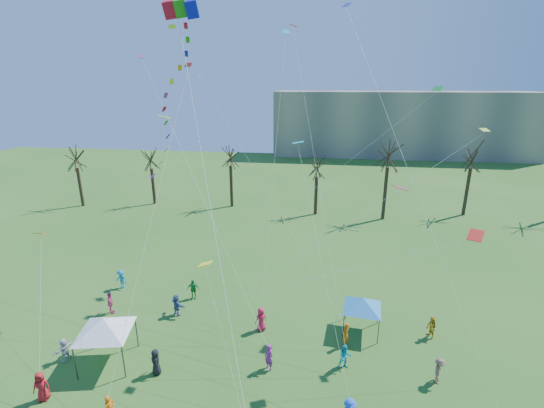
# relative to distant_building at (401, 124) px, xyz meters

# --- Properties ---
(distant_building) EXTENTS (60.00, 14.00, 15.00)m
(distant_building) POSITION_rel_distant_building_xyz_m (0.00, 0.00, 0.00)
(distant_building) COLOR gray
(distant_building) RESTS_ON ground
(bare_tree_row) EXTENTS (69.65, 9.00, 10.82)m
(bare_tree_row) POSITION_rel_distant_building_xyz_m (-15.40, -45.98, -0.54)
(bare_tree_row) COLOR black
(bare_tree_row) RESTS_ON ground
(big_box_kite) EXTENTS (4.01, 6.16, 21.71)m
(big_box_kite) POSITION_rel_distant_building_xyz_m (-26.21, -75.40, 8.38)
(big_box_kite) COLOR red
(big_box_kite) RESTS_ON ground
(canopy_tent_white) EXTENTS (4.28, 4.28, 3.27)m
(canopy_tent_white) POSITION_rel_distant_building_xyz_m (-31.14, -77.43, -4.73)
(canopy_tent_white) COLOR #3F3F44
(canopy_tent_white) RESTS_ON ground
(canopy_tent_blue) EXTENTS (3.58, 3.58, 2.70)m
(canopy_tent_blue) POSITION_rel_distant_building_xyz_m (-14.91, -71.95, -5.21)
(canopy_tent_blue) COLOR #3F3F44
(canopy_tent_blue) RESTS_ON ground
(festival_crowd) EXTENTS (27.09, 13.97, 1.84)m
(festival_crowd) POSITION_rel_distant_building_xyz_m (-23.32, -75.85, -6.64)
(festival_crowd) COLOR red
(festival_crowd) RESTS_ON ground
(small_kites_aloft) EXTENTS (27.76, 20.86, 32.25)m
(small_kites_aloft) POSITION_rel_distant_building_xyz_m (-21.42, -70.62, 6.44)
(small_kites_aloft) COLOR orange
(small_kites_aloft) RESTS_ON ground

